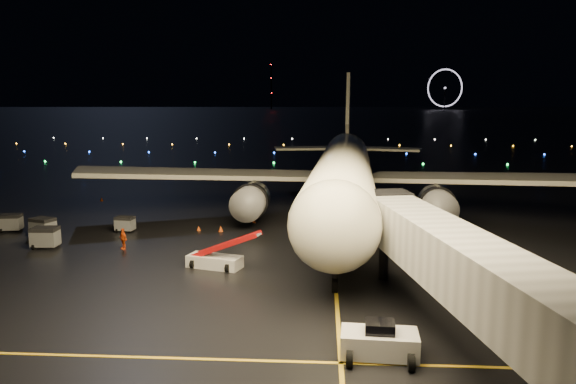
# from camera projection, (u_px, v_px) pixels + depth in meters

# --- Properties ---
(ground) EXTENTS (2000.00, 2000.00, 0.00)m
(ground) POSITION_uv_depth(u_px,v_px,m) (304.00, 122.00, 333.97)
(ground) COLOR black
(ground) RESTS_ON ground
(lane_centre) EXTENTS (0.25, 80.00, 0.02)m
(lane_centre) POSITION_uv_depth(u_px,v_px,m) (333.00, 240.00, 52.58)
(lane_centre) COLOR gold
(lane_centre) RESTS_ON ground
(lane_cross) EXTENTS (60.00, 0.25, 0.02)m
(lane_cross) POSITION_uv_depth(u_px,v_px,m) (11.00, 354.00, 29.00)
(lane_cross) COLOR gold
(lane_cross) RESTS_ON ground
(airliner) EXTENTS (62.87, 60.06, 16.93)m
(airliner) POSITION_uv_depth(u_px,v_px,m) (344.00, 141.00, 62.31)
(airliner) COLOR silver
(airliner) RESTS_ON ground
(pushback_tug) EXTENTS (4.04, 2.29, 1.87)m
(pushback_tug) POSITION_uv_depth(u_px,v_px,m) (379.00, 339.00, 28.59)
(pushback_tug) COLOR silver
(pushback_tug) RESTS_ON ground
(belt_loader) EXTENTS (6.46, 3.40, 3.02)m
(belt_loader) POSITION_uv_depth(u_px,v_px,m) (214.00, 249.00, 43.69)
(belt_loader) COLOR silver
(belt_loader) RESTS_ON ground
(crew_c) EXTENTS (1.13, 1.04, 1.86)m
(crew_c) POSITION_uv_depth(u_px,v_px,m) (123.00, 239.00, 49.20)
(crew_c) COLOR #FE5512
(crew_c) RESTS_ON ground
(safety_cone_0) EXTENTS (0.56, 0.56, 0.56)m
(safety_cone_0) POSITION_uv_depth(u_px,v_px,m) (221.00, 229.00, 55.86)
(safety_cone_0) COLOR #EB5113
(safety_cone_0) RESTS_ON ground
(safety_cone_1) EXTENTS (0.53, 0.53, 0.46)m
(safety_cone_1) POSITION_uv_depth(u_px,v_px,m) (254.00, 221.00, 59.82)
(safety_cone_1) COLOR #EB5113
(safety_cone_1) RESTS_ON ground
(safety_cone_2) EXTENTS (0.44, 0.44, 0.48)m
(safety_cone_2) POSITION_uv_depth(u_px,v_px,m) (199.00, 228.00, 56.28)
(safety_cone_2) COLOR #EB5113
(safety_cone_2) RESTS_ON ground
(safety_cone_3) EXTENTS (0.55, 0.55, 0.48)m
(safety_cone_3) POSITION_uv_depth(u_px,v_px,m) (102.00, 199.00, 72.63)
(safety_cone_3) COLOR #EB5113
(safety_cone_3) RESTS_ON ground
(ferris_wheel) EXTENTS (49.33, 16.80, 52.00)m
(ferris_wheel) POSITION_uv_depth(u_px,v_px,m) (445.00, 90.00, 732.97)
(ferris_wheel) COLOR black
(ferris_wheel) RESTS_ON ground
(radio_mast) EXTENTS (1.80, 1.80, 64.00)m
(radio_mast) POSITION_uv_depth(u_px,v_px,m) (271.00, 86.00, 765.72)
(radio_mast) COLOR black
(radio_mast) RESTS_ON ground
(taxiway_lights) EXTENTS (164.00, 92.00, 0.36)m
(taxiway_lights) POSITION_uv_depth(u_px,v_px,m) (280.00, 150.00, 142.90)
(taxiway_lights) COLOR black
(taxiway_lights) RESTS_ON ground
(baggage_cart_0) EXTENTS (1.87, 1.39, 1.50)m
(baggage_cart_0) POSITION_uv_depth(u_px,v_px,m) (125.00, 224.00, 55.78)
(baggage_cart_0) COLOR gray
(baggage_cart_0) RESTS_ON ground
(baggage_cart_1) EXTENTS (2.54, 2.17, 1.82)m
(baggage_cart_1) POSITION_uv_depth(u_px,v_px,m) (43.00, 227.00, 53.69)
(baggage_cart_1) COLOR gray
(baggage_cart_1) RESTS_ON ground
(baggage_cart_2) EXTENTS (2.26, 1.63, 1.87)m
(baggage_cart_2) POSITION_uv_depth(u_px,v_px,m) (45.00, 238.00, 49.58)
(baggage_cart_2) COLOR gray
(baggage_cart_2) RESTS_ON ground
(baggage_cart_3) EXTENTS (2.21, 1.71, 1.71)m
(baggage_cart_3) POSITION_uv_depth(u_px,v_px,m) (11.00, 223.00, 55.93)
(baggage_cart_3) COLOR gray
(baggage_cart_3) RESTS_ON ground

